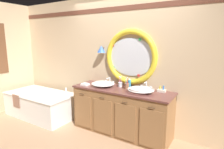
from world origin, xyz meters
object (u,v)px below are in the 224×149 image
Objects in this scene: soap_dispenser at (129,83)px; folded_hand_towel at (85,84)px; toiletry_basket at (162,90)px; toothbrush_holder_left at (120,84)px; bathtub at (41,102)px; toothbrush_holder_right at (127,86)px; sink_basin_left at (103,84)px; sink_basin_right at (141,90)px.

soap_dispenser reaches higher than folded_hand_towel.
soap_dispenser reaches higher than toiletry_basket.
toothbrush_holder_left is at bearing -174.26° from toiletry_basket.
toothbrush_holder_right is (2.04, 0.33, 0.59)m from bathtub.
toothbrush_holder_left is 0.95× the size of toothbrush_holder_right.
bathtub is 1.69m from sink_basin_left.
bathtub is 11.40× the size of folded_hand_towel.
folded_hand_towel is at bearing 6.06° from bathtub.
sink_basin_right is at bearing -0.00° from sink_basin_left.
sink_basin_left reaches higher than sink_basin_right.
bathtub is 2.44m from sink_basin_right.
folded_hand_towel is at bearing -167.01° from toiletry_basket.
toothbrush_holder_left reaches higher than bathtub.
soap_dispenser is at bearing -178.39° from toiletry_basket.
bathtub is 2.74m from toiletry_basket.
sink_basin_left is 0.97× the size of sink_basin_right.
toothbrush_holder_left is (0.30, 0.14, -0.00)m from sink_basin_left.
sink_basin_right is 2.65× the size of soap_dispenser.
bathtub is 7.43× the size of toothbrush_holder_right.
soap_dispenser is (0.47, 0.20, 0.02)m from sink_basin_left.
folded_hand_towel is (1.22, 0.13, 0.55)m from bathtub.
toothbrush_holder_right is at bearing 165.16° from sink_basin_right.
sink_basin_right is at bearing -31.63° from soap_dispenser.
toiletry_basket is at bearing 11.19° from sink_basin_left.
toothbrush_holder_left reaches higher than toiletry_basket.
soap_dispenser is 1.19× the size of folded_hand_towel.
soap_dispenser is at bearing 22.79° from sink_basin_left.
bathtub is at bearing -174.05° from sink_basin_right.
soap_dispenser is (-0.32, 0.20, 0.03)m from sink_basin_right.
toiletry_basket is at bearing 12.99° from folded_hand_towel.
sink_basin_right is 0.33m from toothbrush_holder_right.
sink_basin_left is 0.48m from toothbrush_holder_right.
bathtub is 12.11× the size of toiletry_basket.
toothbrush_holder_right reaches higher than toiletry_basket.
soap_dispenser is at bearing 91.76° from toothbrush_holder_right.
sink_basin_right is at bearing 5.83° from folded_hand_towel.
soap_dispenser is at bearing 148.37° from sink_basin_right.
bathtub is 3.60× the size of sink_basin_right.
bathtub is 2.15m from toothbrush_holder_right.
sink_basin_right is at bearing -14.84° from toothbrush_holder_right.
toothbrush_holder_right is 1.28× the size of soap_dispenser.
folded_hand_towel is (-0.81, -0.31, -0.06)m from soap_dispenser.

